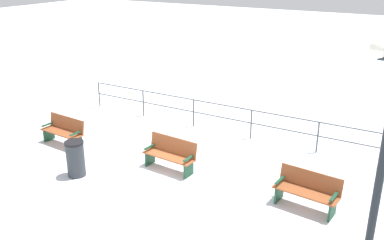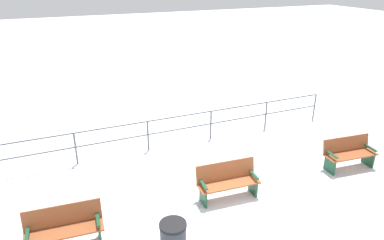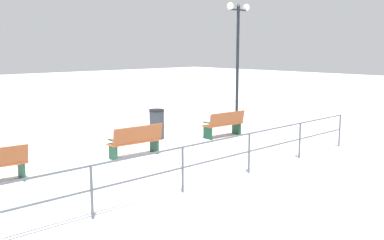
{
  "view_description": "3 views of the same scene",
  "coord_description": "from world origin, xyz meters",
  "px_view_note": "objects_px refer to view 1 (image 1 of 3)",
  "views": [
    {
      "loc": [
        8.81,
        5.93,
        5.49
      ],
      "look_at": [
        -1.63,
        -0.15,
        0.96
      ],
      "focal_mm": 40.36,
      "sensor_mm": 36.0,
      "label": 1
    },
    {
      "loc": [
        6.27,
        -3.69,
        5.19
      ],
      "look_at": [
        -2.46,
        0.03,
        1.17
      ],
      "focal_mm": 33.32,
      "sensor_mm": 36.0,
      "label": 2
    },
    {
      "loc": [
        -10.0,
        7.01,
        3.01
      ],
      "look_at": [
        -2.09,
        -0.34,
        1.23
      ],
      "focal_mm": 41.55,
      "sensor_mm": 36.0,
      "label": 3
    }
  ],
  "objects_px": {
    "bench_nearest": "(64,131)",
    "bench_third": "(307,190)",
    "bench_second": "(170,154)",
    "trash_bin": "(76,159)"
  },
  "relations": [
    {
      "from": "bench_nearest",
      "to": "bench_third",
      "type": "xyz_separation_m",
      "value": [
        -0.17,
        7.63,
        -0.0
      ]
    },
    {
      "from": "trash_bin",
      "to": "bench_nearest",
      "type": "bearing_deg",
      "value": -126.38
    },
    {
      "from": "bench_second",
      "to": "bench_third",
      "type": "bearing_deg",
      "value": 93.15
    },
    {
      "from": "bench_third",
      "to": "bench_second",
      "type": "bearing_deg",
      "value": -85.32
    },
    {
      "from": "bench_second",
      "to": "trash_bin",
      "type": "distance_m",
      "value": 2.54
    },
    {
      "from": "bench_nearest",
      "to": "bench_third",
      "type": "bearing_deg",
      "value": 95.58
    },
    {
      "from": "bench_second",
      "to": "trash_bin",
      "type": "xyz_separation_m",
      "value": [
        1.58,
        -1.99,
        0.03
      ]
    },
    {
      "from": "bench_second",
      "to": "bench_third",
      "type": "xyz_separation_m",
      "value": [
        0.06,
        3.81,
        -0.01
      ]
    },
    {
      "from": "bench_nearest",
      "to": "trash_bin",
      "type": "distance_m",
      "value": 2.26
    },
    {
      "from": "bench_third",
      "to": "trash_bin",
      "type": "bearing_deg",
      "value": -69.75
    }
  ]
}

